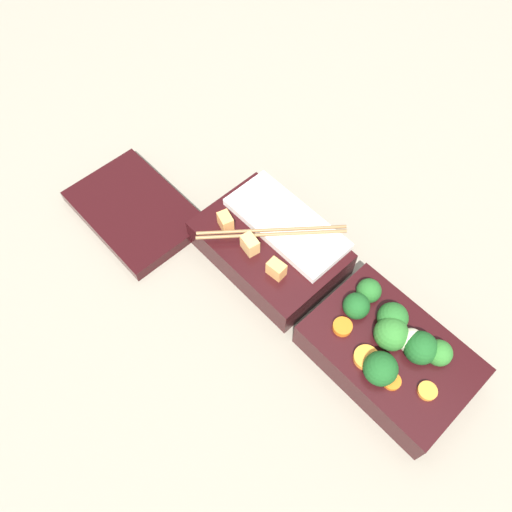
{
  "coord_description": "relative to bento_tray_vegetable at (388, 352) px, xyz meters",
  "views": [
    {
      "loc": [
        -0.17,
        0.28,
        0.65
      ],
      "look_at": [
        0.09,
        0.03,
        0.05
      ],
      "focal_mm": 35.0,
      "sensor_mm": 36.0,
      "label": 1
    }
  ],
  "objects": [
    {
      "name": "bento_tray_rice",
      "position": [
        0.22,
        -0.01,
        -0.0
      ],
      "size": [
        0.21,
        0.17,
        0.07
      ],
      "color": "black",
      "rests_on": "ground_plane"
    },
    {
      "name": "bento_lid",
      "position": [
        0.43,
        0.1,
        -0.02
      ],
      "size": [
        0.21,
        0.14,
        0.02
      ],
      "primitive_type": "cube",
      "rotation": [
        0.0,
        0.0,
        0.0
      ],
      "color": "black",
      "rests_on": "ground_plane"
    },
    {
      "name": "bento_tray_vegetable",
      "position": [
        0.0,
        0.0,
        0.0
      ],
      "size": [
        0.21,
        0.14,
        0.08
      ],
      "color": "black",
      "rests_on": "ground_plane"
    },
    {
      "name": "ground_plane",
      "position": [
        0.12,
        -0.0,
        -0.03
      ],
      "size": [
        3.0,
        3.0,
        0.0
      ],
      "primitive_type": "plane",
      "color": "gray"
    }
  ]
}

